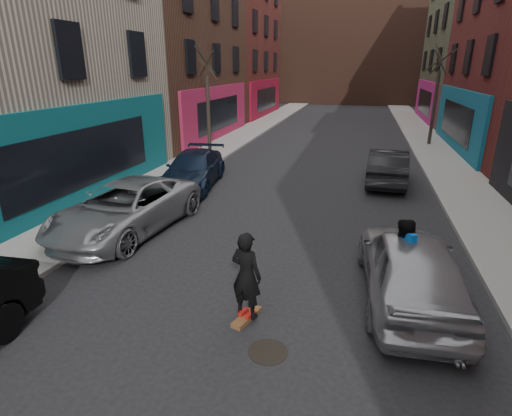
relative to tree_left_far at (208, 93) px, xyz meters
The scene contains 13 objects.
sidewalk_left 12.45m from the tree_left_far, 90.24° to the left, with size 2.50×84.00×0.13m, color gray.
sidewalk_right 17.61m from the tree_left_far, 43.95° to the left, with size 2.50×84.00×0.13m, color gray.
building_far 38.67m from the tree_left_far, 80.73° to the left, with size 40.00×10.00×14.00m, color #47281E.
tree_left_far is the anchor object (origin of this frame).
tree_right_far 13.78m from the tree_left_far, 25.82° to the left, with size 2.00×2.00×6.80m, color black, non-canonical shape.
parked_left_far 11.52m from the tree_left_far, 81.80° to the right, with size 2.47×5.35×1.49m, color gray.
parked_left_end 6.81m from the tree_left_far, 75.19° to the right, with size 1.96×4.82×1.40m, color black.
parked_right_far 16.23m from the tree_left_far, 54.00° to the right, with size 1.86×4.63×1.58m, color #94969D.
parked_right_end 10.41m from the tree_left_far, 21.04° to the right, with size 1.55×4.44×1.46m, color black.
skateboard 16.19m from the tree_left_far, 66.52° to the right, with size 0.22×0.80×0.10m, color brown.
skateboarder 16.02m from the tree_left_far, 66.52° to the right, with size 0.64×0.42×1.76m, color black.
pedestrian 16.14m from the tree_left_far, 54.76° to the right, with size 1.13×1.08×1.84m.
manhole 17.19m from the tree_left_far, 65.70° to the right, with size 0.70×0.70×0.01m, color black.
Camera 1 is at (1.99, -2.97, 4.73)m, focal length 28.00 mm.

